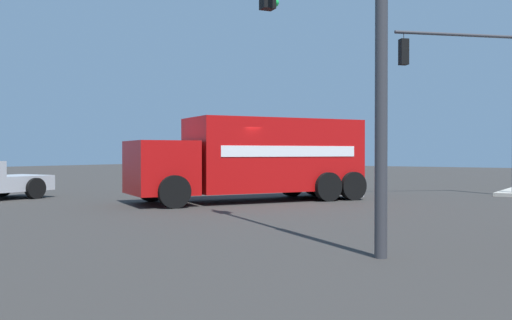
% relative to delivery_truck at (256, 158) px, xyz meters
% --- Properties ---
extents(ground_plane, '(100.00, 100.00, 0.00)m').
position_rel_delivery_truck_xyz_m(ground_plane, '(0.39, 0.22, -1.49)').
color(ground_plane, '#33302D').
extents(delivery_truck, '(6.27, 8.26, 2.84)m').
position_rel_delivery_truck_xyz_m(delivery_truck, '(0.00, 0.00, 0.00)').
color(delivery_truck, red).
rests_on(delivery_truck, ground).
extents(traffic_light_primary, '(4.05, 2.69, 6.41)m').
position_rel_delivery_truck_xyz_m(traffic_light_primary, '(-6.24, 6.87, 2.74)').
color(traffic_light_primary, '#38383D').
rests_on(traffic_light_primary, ground).
extents(traffic_light_secondary, '(3.68, 3.65, 6.22)m').
position_rel_delivery_truck_xyz_m(traffic_light_secondary, '(-5.97, -6.22, 2.79)').
color(traffic_light_secondary, '#38383D').
rests_on(traffic_light_secondary, sidewalk_corner_near).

